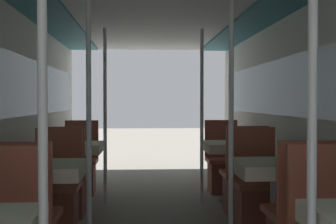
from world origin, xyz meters
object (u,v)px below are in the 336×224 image
object	(u,v)px
chair_left_near_2	(66,189)
chair_right_near_2	(243,187)
chair_right_far_2	(223,170)
dining_table_left_1	(42,175)
support_pole_right_1	(231,123)
support_pole_left_1	(89,123)
dining_table_right_2	(232,150)
support_pole_right_2	(202,116)
support_pole_right_0	(312,142)
chair_left_far_2	(80,172)
chair_right_far_1	(257,198)
support_pole_left_0	(43,143)
dining_table_left_2	(74,151)
chair_left_far_1	(56,201)
dining_table_right_1	(275,172)
support_pole_left_2	(105,116)

from	to	relation	value
chair_left_near_2	chair_right_near_2	xyz separation A→B (m)	(1.91, 0.00, 0.00)
chair_left_near_2	chair_right_far_2	size ratio (longest dim) A/B	1.00
dining_table_left_1	support_pole_right_1	xyz separation A→B (m)	(1.54, 0.00, 0.41)
support_pole_right_1	chair_right_far_2	size ratio (longest dim) A/B	2.17
dining_table_left_1	support_pole_left_1	world-z (taller)	support_pole_left_1
chair_left_near_2	dining_table_right_2	bearing A→B (deg)	17.76
support_pole_left_1	support_pole_right_1	world-z (taller)	same
support_pole_right_2	support_pole_right_0	bearing A→B (deg)	-90.00
support_pole_right_0	support_pole_right_2	distance (m)	3.62
chair_left_far_2	chair_right_far_2	bearing A→B (deg)	-180.00
chair_right_far_1	support_pole_left_0	bearing A→B (deg)	57.55
support_pole_right_0	chair_right_near_2	xyz separation A→B (m)	(0.37, 3.00, -0.76)
dining_table_left_2	chair_left_near_2	distance (m)	0.70
chair_left_near_2	chair_left_far_1	bearing A→B (deg)	-90.00
support_pole_left_1	chair_right_far_2	size ratio (longest dim) A/B	2.17
chair_left_far_1	chair_right_far_1	world-z (taller)	same
dining_table_left_2	dining_table_right_1	xyz separation A→B (m)	(1.91, -1.81, 0.00)
chair_left_near_2	support_pole_right_2	distance (m)	1.82
chair_right_far_1	support_pole_right_2	size ratio (longest dim) A/B	0.46
dining_table_right_1	chair_right_far_2	size ratio (longest dim) A/B	0.75
dining_table_left_1	support_pole_right_2	size ratio (longest dim) A/B	0.35
support_pole_left_2	dining_table_right_2	distance (m)	1.59
support_pole_right_1	support_pole_left_1	bearing A→B (deg)	180.00
dining_table_left_1	chair_left_far_2	xyz separation A→B (m)	(-0.00, 2.42, -0.34)
dining_table_right_2	support_pole_right_2	world-z (taller)	support_pole_right_2
support_pole_left_2	chair_right_far_2	bearing A→B (deg)	21.71
chair_left_near_2	chair_right_far_2	world-z (taller)	same
chair_left_near_2	chair_right_near_2	distance (m)	1.91
support_pole_right_2	chair_right_near_2	bearing A→B (deg)	-58.58
chair_left_far_1	dining_table_right_2	size ratio (longest dim) A/B	1.33
chair_left_far_1	support_pole_right_0	world-z (taller)	support_pole_right_0
dining_table_left_1	support_pole_left_2	xyz separation A→B (m)	(0.37, 1.81, 0.41)
dining_table_left_1	support_pole_left_1	xyz separation A→B (m)	(0.37, 0.00, 0.41)
chair_right_far_1	support_pole_right_1	xyz separation A→B (m)	(-0.37, -0.61, 0.76)
support_pole_left_0	dining_table_right_1	size ratio (longest dim) A/B	2.88
dining_table_right_2	support_pole_right_2	bearing A→B (deg)	180.00
support_pole_right_1	dining_table_right_2	world-z (taller)	support_pole_right_1
support_pole_right_2	chair_left_far_1	bearing A→B (deg)	-142.19
support_pole_left_2	support_pole_right_2	distance (m)	1.17
dining_table_right_1	chair_left_near_2	bearing A→B (deg)	148.03
support_pole_left_1	chair_right_far_1	bearing A→B (deg)	21.71
chair_left_far_1	chair_left_far_2	xyz separation A→B (m)	(0.00, 1.81, 0.00)
dining_table_left_1	chair_left_near_2	world-z (taller)	chair_left_near_2
support_pole_left_0	support_pole_right_0	size ratio (longest dim) A/B	1.00
dining_table_right_1	support_pole_right_1	size ratio (longest dim) A/B	0.35
chair_left_near_2	chair_right_far_1	size ratio (longest dim) A/B	1.00
dining_table_right_1	chair_right_near_2	size ratio (longest dim) A/B	0.75
dining_table_right_2	support_pole_left_1	bearing A→B (deg)	-130.42
dining_table_right_1	support_pole_right_2	bearing A→B (deg)	101.71
support_pole_left_0	dining_table_left_1	size ratio (longest dim) A/B	2.88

